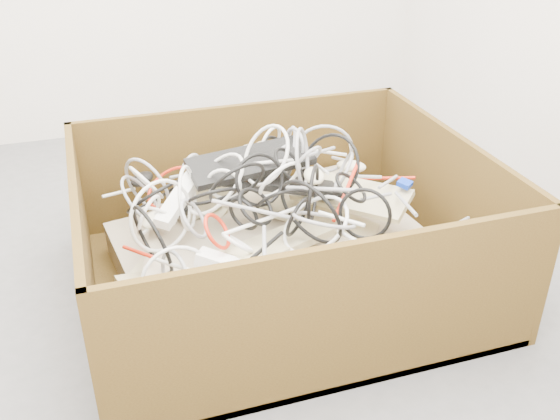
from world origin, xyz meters
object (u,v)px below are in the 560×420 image
object	(u,v)px
power_strip_right	(245,271)
power_strip_left	(181,196)
cardboard_box	(276,256)
vga_plug	(405,184)

from	to	relation	value
power_strip_right	power_strip_left	bearing A→B (deg)	139.53
power_strip_left	power_strip_right	size ratio (longest dim) A/B	0.98
power_strip_left	power_strip_right	distance (m)	0.42
cardboard_box	power_strip_left	size ratio (longest dim) A/B	4.69
vga_plug	power_strip_left	bearing A→B (deg)	-135.83
cardboard_box	power_strip_right	distance (m)	0.43
power_strip_right	cardboard_box	bearing A→B (deg)	93.41
cardboard_box	power_strip_left	world-z (taller)	cardboard_box
power_strip_left	vga_plug	xyz separation A→B (m)	(0.77, -0.11, -0.02)
cardboard_box	vga_plug	xyz separation A→B (m)	(0.46, -0.04, 0.23)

